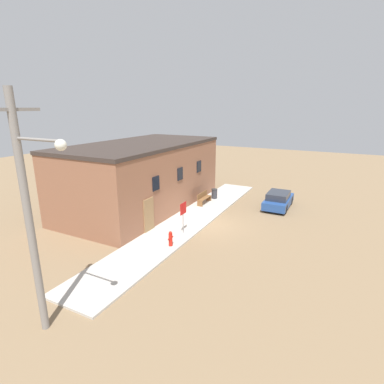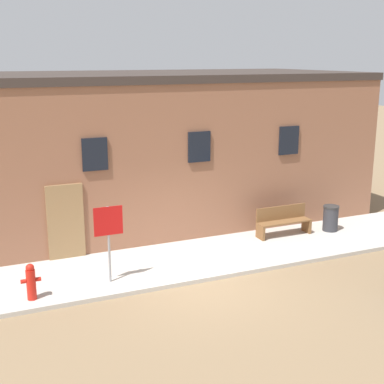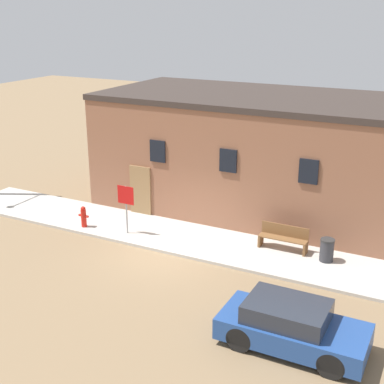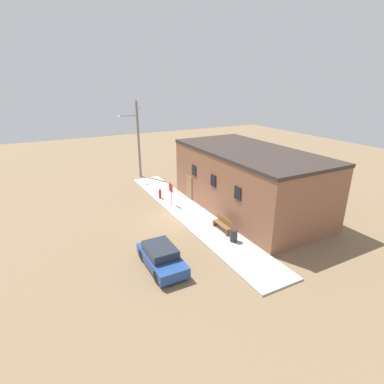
{
  "view_description": "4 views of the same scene",
  "coord_description": "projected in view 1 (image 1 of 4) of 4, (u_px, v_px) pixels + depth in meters",
  "views": [
    {
      "loc": [
        -17.11,
        -7.52,
        7.59
      ],
      "look_at": [
        0.36,
        1.42,
        2.0
      ],
      "focal_mm": 28.0,
      "sensor_mm": 36.0,
      "label": 1
    },
    {
      "loc": [
        -5.19,
        -11.35,
        5.54
      ],
      "look_at": [
        0.36,
        1.42,
        2.0
      ],
      "focal_mm": 50.0,
      "sensor_mm": 36.0,
      "label": 2
    },
    {
      "loc": [
        8.86,
        -15.25,
        8.49
      ],
      "look_at": [
        0.36,
        1.42,
        2.0
      ],
      "focal_mm": 50.0,
      "sensor_mm": 36.0,
      "label": 3
    },
    {
      "loc": [
        19.51,
        -8.71,
        10.03
      ],
      "look_at": [
        0.36,
        1.42,
        2.0
      ],
      "focal_mm": 28.0,
      "sensor_mm": 36.0,
      "label": 4
    }
  ],
  "objects": [
    {
      "name": "ground_plane",
      "position": [
        208.0,
        225.0,
        20.02
      ],
      "size": [
        80.0,
        80.0,
        0.0
      ],
      "primitive_type": "plane",
      "color": "#846B4C"
    },
    {
      "name": "stop_sign",
      "position": [
        183.0,
        212.0,
        18.11
      ],
      "size": [
        0.71,
        0.06,
        1.94
      ],
      "color": "gray",
      "rests_on": "sidewalk"
    },
    {
      "name": "bench",
      "position": [
        204.0,
        198.0,
        24.0
      ],
      "size": [
        1.77,
        0.44,
        0.91
      ],
      "color": "brown",
      "rests_on": "sidewalk"
    },
    {
      "name": "fire_hydrant",
      "position": [
        171.0,
        239.0,
        16.62
      ],
      "size": [
        0.45,
        0.21,
        0.87
      ],
      "color": "red",
      "rests_on": "sidewalk"
    },
    {
      "name": "utility_pole",
      "position": [
        30.0,
        212.0,
        9.42
      ],
      "size": [
        1.8,
        2.17,
        8.17
      ],
      "color": "gray",
      "rests_on": "ground"
    },
    {
      "name": "brick_building",
      "position": [
        143.0,
        175.0,
        23.03
      ],
      "size": [
        13.43,
        6.64,
        5.02
      ],
      "color": "#8E5B42",
      "rests_on": "ground"
    },
    {
      "name": "sidewalk",
      "position": [
        190.0,
        220.0,
        20.63
      ],
      "size": [
        20.96,
        2.85,
        0.11
      ],
      "color": "#BCB7AD",
      "rests_on": "ground"
    },
    {
      "name": "trash_bin",
      "position": [
        214.0,
        194.0,
        25.31
      ],
      "size": [
        0.5,
        0.5,
        0.82
      ],
      "color": "#333338",
      "rests_on": "sidewalk"
    },
    {
      "name": "parked_car",
      "position": [
        278.0,
        200.0,
        23.26
      ],
      "size": [
        3.83,
        1.72,
        1.28
      ],
      "color": "black",
      "rests_on": "ground"
    }
  ]
}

